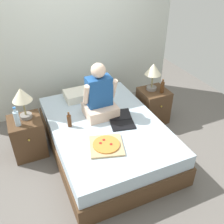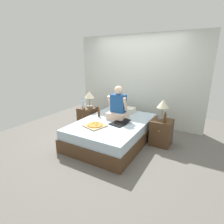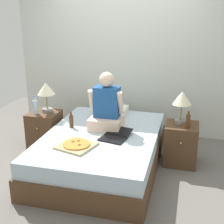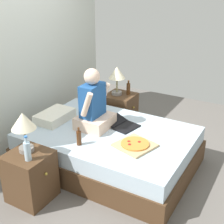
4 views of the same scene
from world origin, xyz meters
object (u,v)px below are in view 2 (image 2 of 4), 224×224
bed (113,131)px  lamp_on_left_nightstand (89,96)px  pizza_box (95,125)px  laptop (119,123)px  lamp_on_right_nightstand (163,105)px  nightstand_right (161,132)px  beer_bottle_on_bed (99,113)px  beer_bottle (165,118)px  water_bottle (83,104)px  person_seated (118,107)px  nightstand_left (88,117)px

bed → lamp_on_left_nightstand: bearing=156.2°
pizza_box → bed: bearing=68.9°
laptop → lamp_on_right_nightstand: bearing=33.9°
bed → nightstand_right: 1.10m
beer_bottle_on_bed → bed: bearing=-13.8°
pizza_box → laptop: bearing=43.8°
lamp_on_right_nightstand → pizza_box: (-1.17, -0.90, -0.39)m
beer_bottle → beer_bottle_on_bed: bearing=-173.8°
water_bottle → beer_bottle_on_bed: 0.67m
bed → lamp_on_right_nightstand: 1.27m
lamp_on_left_nightstand → lamp_on_right_nightstand: (1.98, 0.00, 0.00)m
lamp_on_right_nightstand → laptop: 1.03m
person_seated → water_bottle: bearing=176.2°
nightstand_left → pizza_box: size_ratio=1.15×
water_bottle → person_seated: size_ratio=0.35×
water_bottle → lamp_on_right_nightstand: 2.12m
lamp_on_left_nightstand → beer_bottle: bearing=-4.1°
lamp_on_right_nightstand → nightstand_left: bearing=-178.6°
lamp_on_left_nightstand → nightstand_left: bearing=-128.6°
lamp_on_left_nightstand → lamp_on_right_nightstand: size_ratio=1.00×
bed → laptop: (0.20, -0.10, 0.27)m
bed → nightstand_right: nightstand_right is taller
bed → nightstand_left: 1.10m
lamp_on_left_nightstand → laptop: (1.19, -0.53, -0.39)m
laptop → beer_bottle_on_bed: beer_bottle_on_bed is taller
nightstand_right → beer_bottle: (0.07, -0.10, 0.38)m
nightstand_left → person_seated: person_seated is taller
nightstand_left → pizza_box: 1.22m
nightstand_right → lamp_on_left_nightstand: bearing=178.6°
nightstand_left → bed: bearing=-20.6°
lamp_on_right_nightstand → bed: bearing=-156.4°
lamp_on_right_nightstand → laptop: size_ratio=0.95×
nightstand_right → lamp_on_right_nightstand: 0.61m
nightstand_right → laptop: (-0.82, -0.48, 0.22)m
laptop → pizza_box: (-0.38, -0.37, -0.00)m
beer_bottle_on_bed → nightstand_left: bearing=154.1°
water_bottle → beer_bottle: bearing=-0.3°
bed → person_seated: 0.58m
lamp_on_right_nightstand → pizza_box: 1.53m
pizza_box → beer_bottle: bearing=30.4°
beer_bottle → person_seated: person_seated is taller
person_seated → beer_bottle: bearing=3.3°
nightstand_left → lamp_on_left_nightstand: (0.04, 0.05, 0.61)m
nightstand_right → pizza_box: nightstand_right is taller
lamp_on_left_nightstand → water_bottle: lamp_on_left_nightstand is taller
person_seated → beer_bottle_on_bed: bearing=-167.6°
lamp_on_right_nightstand → person_seated: (-0.99, -0.21, -0.12)m
lamp_on_left_nightstand → lamp_on_right_nightstand: same height
beer_bottle → beer_bottle_on_bed: (-1.57, -0.17, -0.09)m
bed → lamp_on_right_nightstand: lamp_on_right_nightstand is taller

